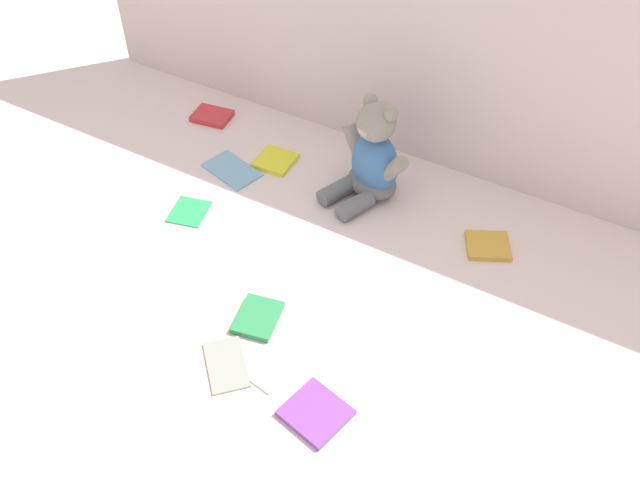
# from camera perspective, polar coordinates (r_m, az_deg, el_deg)

# --- Properties ---
(ground_plane) EXTENTS (3.20, 3.20, 0.00)m
(ground_plane) POSITION_cam_1_polar(r_m,az_deg,el_deg) (1.53, 2.24, -0.54)
(ground_plane) COLOR silver
(backdrop_drape) EXTENTS (1.88, 0.03, 0.67)m
(backdrop_drape) POSITION_cam_1_polar(r_m,az_deg,el_deg) (1.61, 9.33, 16.45)
(backdrop_drape) COLOR silver
(backdrop_drape) RESTS_ON ground_plane
(teddy_bear) EXTENTS (0.20, 0.21, 0.25)m
(teddy_bear) POSITION_cam_1_polar(r_m,az_deg,el_deg) (1.61, 4.29, 6.49)
(teddy_bear) COLOR #3F72B2
(teddy_bear) RESTS_ON ground_plane
(book_case_0) EXTENTS (0.16, 0.12, 0.01)m
(book_case_0) POSITION_cam_1_polar(r_m,az_deg,el_deg) (1.73, -7.23, 5.77)
(book_case_0) COLOR #74A8CF
(book_case_0) RESTS_ON ground_plane
(book_case_1) EXTENTS (0.10, 0.10, 0.01)m
(book_case_1) POSITION_cam_1_polar(r_m,az_deg,el_deg) (1.75, -3.69, 6.51)
(book_case_1) COLOR yellow
(book_case_1) RESTS_ON ground_plane
(book_case_2) EXTENTS (0.09, 0.14, 0.01)m
(book_case_2) POSITION_cam_1_polar(r_m,az_deg,el_deg) (1.33, -3.34, -9.87)
(book_case_2) COLOR white
(book_case_2) RESTS_ON ground_plane
(book_case_3) EXTENTS (0.13, 0.13, 0.01)m
(book_case_3) POSITION_cam_1_polar(r_m,az_deg,el_deg) (1.33, -7.70, -10.04)
(book_case_3) COLOR #95998F
(book_case_3) RESTS_ON ground_plane
(book_case_4) EXTENTS (0.10, 0.11, 0.01)m
(book_case_4) POSITION_cam_1_polar(r_m,az_deg,el_deg) (1.63, -10.69, 2.34)
(book_case_4) COLOR #2BA75B
(book_case_4) RESTS_ON ground_plane
(book_case_5) EXTENTS (0.10, 0.11, 0.01)m
(book_case_5) POSITION_cam_1_polar(r_m,az_deg,el_deg) (1.39, -5.12, -6.34)
(book_case_5) COLOR #2E8D4F
(book_case_5) RESTS_ON ground_plane
(book_case_6) EXTENTS (0.11, 0.09, 0.02)m
(book_case_6) POSITION_cam_1_polar(r_m,az_deg,el_deg) (1.92, -8.84, 10.01)
(book_case_6) COLOR red
(book_case_6) RESTS_ON ground_plane
(book_case_7) EXTENTS (0.12, 0.12, 0.01)m
(book_case_7) POSITION_cam_1_polar(r_m,az_deg,el_deg) (1.26, -0.36, -13.97)
(book_case_7) COLOR purple
(book_case_7) RESTS_ON ground_plane
(book_case_8) EXTENTS (0.12, 0.12, 0.01)m
(book_case_8) POSITION_cam_1_polar(r_m,az_deg,el_deg) (1.56, 13.60, -0.45)
(book_case_8) COLOR gold
(book_case_8) RESTS_ON ground_plane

